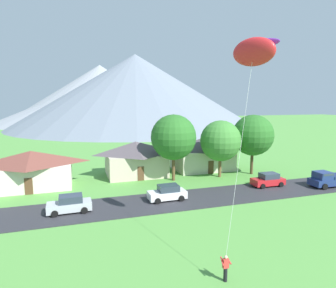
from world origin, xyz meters
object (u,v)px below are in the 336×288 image
Objects in this scene: house_rightmost at (32,168)px; house_left_center at (136,158)px; parked_car_silver_mid_west at (70,204)px; parked_car_white_mid_east at (167,193)px; kite_flyer_with_kite at (253,55)px; tree_left_of_center at (253,135)px; house_right_center at (202,153)px; tree_near_left at (174,137)px; tree_center at (221,141)px; parked_car_red_west_end at (268,180)px; pickup_truck_navy_east_side at (329,179)px.

house_left_center is at bearing 8.29° from house_rightmost.
parked_car_silver_mid_west and parked_car_white_mid_east have the same top height.
kite_flyer_with_kite is at bearing -51.84° from house_rightmost.
house_left_center is 1.01× the size of tree_left_of_center.
house_right_center is 1.05× the size of tree_near_left.
tree_left_of_center is 1.09× the size of tree_center.
house_left_center is 2.16× the size of parked_car_red_west_end.
house_rightmost is (-13.90, -2.02, -0.18)m from house_left_center.
parked_car_white_mid_east is (-3.34, -7.69, -5.18)m from tree_near_left.
parked_car_silver_mid_west is (-20.22, -13.06, -1.79)m from house_right_center.
tree_center is 1.95× the size of parked_car_red_west_end.
kite_flyer_with_kite is at bearing -92.87° from tree_near_left.
tree_left_of_center reaches higher than pickup_truck_navy_east_side.
tree_center is (11.41, -4.82, 2.69)m from house_left_center.
parked_car_red_west_end is at bearing -59.80° from tree_center.
kite_flyer_with_kite reaches higher than house_rightmost.
house_rightmost is 18.80m from tree_near_left.
parked_car_silver_mid_west is (-26.05, -7.91, -5.05)m from tree_left_of_center.
tree_center is (25.31, -2.80, 2.87)m from house_rightmost.
house_right_center is 16.20m from parked_car_white_mid_east.
tree_near_left reaches higher than pickup_truck_navy_east_side.
tree_left_of_center reaches higher than house_left_center.
house_rightmost is 2.44× the size of parked_car_silver_mid_west.
house_rightmost is at bearing -171.71° from house_left_center.
house_left_center is 0.99× the size of tree_near_left.
house_right_center is (11.01, 0.42, 0.03)m from house_left_center.
house_right_center is at bearing 72.71° from kite_flyer_with_kite.
pickup_truck_navy_east_side reaches higher than parked_car_white_mid_east.
tree_center is 22.50m from parked_car_silver_mid_west.
parked_car_white_mid_east is 17.84m from kite_flyer_with_kite.
tree_near_left reaches higher than parked_car_white_mid_east.
parked_car_red_west_end is at bearing -36.36° from house_left_center.
tree_left_of_center is 24.88m from kite_flyer_with_kite.
tree_center is (0.40, -5.24, 2.66)m from house_right_center.
house_right_center is 2.29× the size of parked_car_red_west_end.
pickup_truck_navy_east_side is at bearing -39.07° from tree_center.
parked_car_red_west_end and parked_car_silver_mid_west have the same top height.
parked_car_white_mid_east is 0.28× the size of kite_flyer_with_kite.
kite_flyer_with_kite is (-13.44, -19.30, 8.11)m from tree_left_of_center.
kite_flyer_with_kite reaches higher than tree_left_of_center.
parked_car_silver_mid_west is at bearing -163.11° from tree_left_of_center.
pickup_truck_navy_east_side is (7.24, -2.57, 0.19)m from parked_car_red_west_end.
house_rightmost is 1.13× the size of tree_near_left.
tree_center is at bearing 140.93° from pickup_truck_navy_east_side.
tree_center is at bearing -179.10° from tree_left_of_center.
house_rightmost is (-24.91, -2.44, -0.21)m from house_right_center.
house_left_center is 2.15× the size of parked_car_silver_mid_west.
tree_near_left is 12.47m from tree_left_of_center.
house_rightmost is 38.04m from pickup_truck_navy_east_side.
house_right_center is 0.64× the size of kite_flyer_with_kite.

